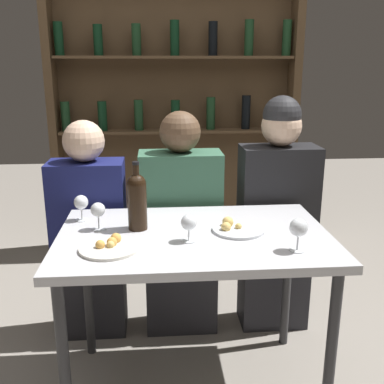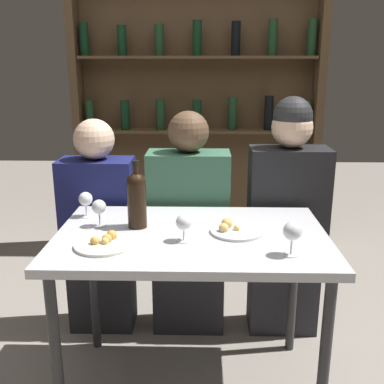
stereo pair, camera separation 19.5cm
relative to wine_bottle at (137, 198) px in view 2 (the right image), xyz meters
name	(u,v)px [view 2 (the right image)]	position (x,y,z in m)	size (l,w,h in m)	color
dining_table	(191,251)	(0.24, -0.07, -0.21)	(1.14, 0.73, 0.76)	silver
wine_rack_wall	(197,97)	(0.24, 1.68, 0.31)	(1.89, 0.21, 2.31)	#4C3823
wine_bottle	(137,198)	(0.00, 0.00, 0.00)	(0.08, 0.08, 0.30)	black
wine_glass_0	(292,232)	(0.61, -0.29, -0.04)	(0.07, 0.07, 0.13)	silver
wine_glass_1	(99,208)	(-0.17, 0.00, -0.05)	(0.06, 0.06, 0.12)	silver
wine_glass_2	(86,200)	(-0.26, 0.13, -0.05)	(0.06, 0.06, 0.12)	silver
wine_glass_3	(184,223)	(0.21, -0.16, -0.06)	(0.06, 0.06, 0.11)	silver
food_plate_0	(104,243)	(-0.10, -0.21, -0.12)	(0.23, 0.23, 0.05)	silver
food_plate_1	(234,230)	(0.42, -0.06, -0.12)	(0.22, 0.22, 0.05)	silver
seated_person_left	(100,233)	(-0.28, 0.44, -0.34)	(0.39, 0.22, 1.18)	#26262B
seated_person_center	(189,231)	(0.21, 0.44, -0.32)	(0.43, 0.22, 1.22)	#26262B
seated_person_right	(286,222)	(0.73, 0.44, -0.26)	(0.41, 0.22, 1.30)	#26262B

